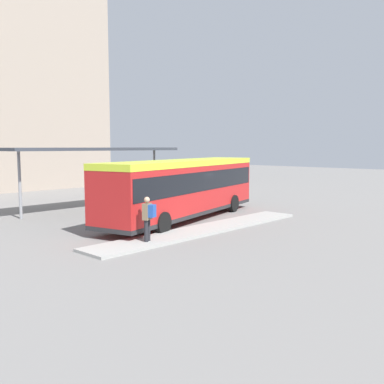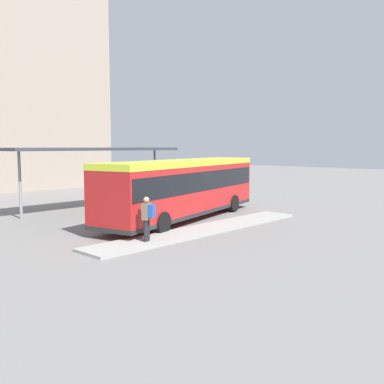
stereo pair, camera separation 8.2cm
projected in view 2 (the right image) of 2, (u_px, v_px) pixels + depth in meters
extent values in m
plane|color=slate|center=(184.00, 219.00, 23.13)|extent=(120.00, 120.00, 0.00)
cube|color=#9E9E99|center=(205.00, 229.00, 20.03)|extent=(12.89, 1.80, 0.12)
cube|color=red|center=(184.00, 187.00, 22.94)|extent=(12.67, 5.31, 2.86)
cube|color=#C6DB33|center=(184.00, 163.00, 22.81)|extent=(12.70, 5.34, 0.30)
cube|color=black|center=(184.00, 180.00, 22.91)|extent=(12.44, 5.28, 1.00)
cube|color=black|center=(232.00, 174.00, 28.26)|extent=(0.61, 2.22, 1.10)
cube|color=#28282B|center=(184.00, 211.00, 23.08)|extent=(12.69, 5.32, 0.20)
cylinder|color=black|center=(199.00, 201.00, 26.99)|extent=(1.06, 0.51, 1.02)
cylinder|color=black|center=(234.00, 203.00, 25.82)|extent=(1.06, 0.51, 1.02)
cylinder|color=black|center=(121.00, 219.00, 20.33)|extent=(1.06, 0.51, 1.02)
cylinder|color=black|center=(163.00, 223.00, 19.16)|extent=(1.06, 0.51, 1.02)
cylinder|color=#232328|center=(146.00, 231.00, 17.11)|extent=(0.17, 0.17, 0.88)
cylinder|color=#232328|center=(148.00, 230.00, 17.30)|extent=(0.17, 0.17, 0.88)
cube|color=#7A664C|center=(146.00, 211.00, 17.12)|extent=(0.50, 0.40, 0.66)
cube|color=#234CA3|center=(152.00, 211.00, 17.04)|extent=(0.39, 0.33, 0.50)
sphere|color=tan|center=(146.00, 200.00, 17.07)|extent=(0.24, 0.24, 0.24)
torus|color=black|center=(231.00, 191.00, 34.32)|extent=(0.06, 0.73, 0.73)
torus|color=black|center=(241.00, 192.00, 33.65)|extent=(0.06, 0.73, 0.73)
cylinder|color=#2847AD|center=(236.00, 189.00, 33.96)|extent=(0.05, 0.77, 0.04)
cylinder|color=#2847AD|center=(238.00, 190.00, 33.84)|extent=(0.04, 0.04, 0.36)
cube|color=black|center=(238.00, 187.00, 33.83)|extent=(0.07, 0.18, 0.04)
cylinder|color=#2847AD|center=(232.00, 187.00, 34.21)|extent=(0.48, 0.04, 0.03)
torus|color=black|center=(224.00, 191.00, 34.92)|extent=(0.16, 0.69, 0.69)
torus|color=black|center=(232.00, 192.00, 34.18)|extent=(0.16, 0.69, 0.69)
cylinder|color=silver|center=(228.00, 188.00, 34.52)|extent=(0.15, 0.73, 0.04)
cylinder|color=silver|center=(229.00, 189.00, 34.40)|extent=(0.04, 0.04, 0.34)
cube|color=black|center=(229.00, 187.00, 34.38)|extent=(0.10, 0.19, 0.04)
cylinder|color=silver|center=(225.00, 187.00, 34.81)|extent=(0.48, 0.11, 0.03)
torus|color=black|center=(222.00, 191.00, 34.66)|extent=(0.07, 0.66, 0.66)
torus|color=black|center=(214.00, 190.00, 35.29)|extent=(0.07, 0.66, 0.66)
cylinder|color=#287F3D|center=(218.00, 188.00, 34.95)|extent=(0.06, 0.69, 0.04)
cylinder|color=#287F3D|center=(216.00, 189.00, 35.07)|extent=(0.04, 0.04, 0.32)
cube|color=black|center=(216.00, 187.00, 35.05)|extent=(0.08, 0.18, 0.04)
cylinder|color=#287F3D|center=(221.00, 188.00, 34.69)|extent=(0.48, 0.05, 0.03)
cube|color=#383D47|center=(96.00, 149.00, 26.50)|extent=(11.47, 2.92, 0.18)
cylinder|color=gray|center=(20.00, 185.00, 23.18)|extent=(0.16, 0.16, 3.69)
cylinder|color=gray|center=(155.00, 176.00, 30.23)|extent=(0.16, 0.16, 3.69)
cylinder|color=slate|center=(175.00, 202.00, 28.54)|extent=(0.82, 0.82, 0.49)
sphere|color=#337F38|center=(175.00, 193.00, 28.48)|extent=(0.94, 0.94, 0.94)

